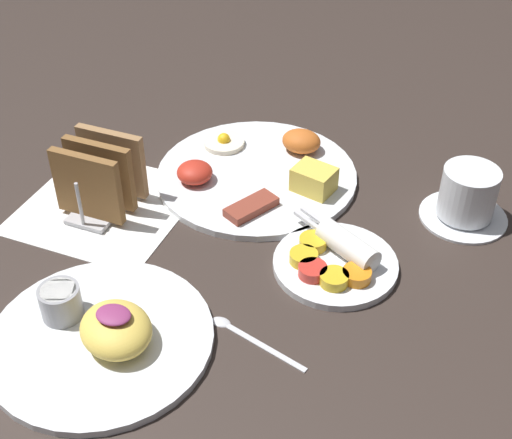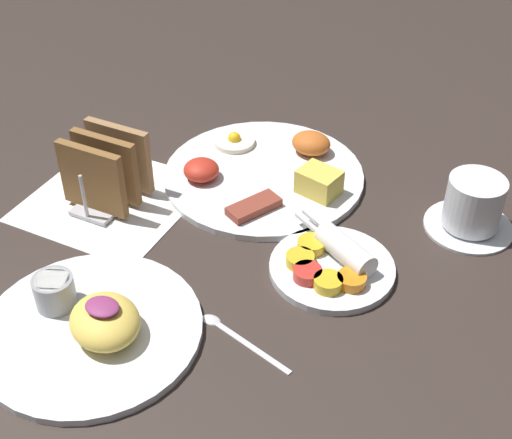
% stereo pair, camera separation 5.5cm
% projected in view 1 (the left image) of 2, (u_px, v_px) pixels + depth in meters
% --- Properties ---
extents(ground_plane, '(3.00, 3.00, 0.00)m').
position_uv_depth(ground_plane, '(218.00, 245.00, 0.94)').
color(ground_plane, '#332823').
extents(napkin_flat, '(0.22, 0.22, 0.00)m').
position_uv_depth(napkin_flat, '(106.00, 206.00, 1.00)').
color(napkin_flat, white).
rests_on(napkin_flat, ground_plane).
extents(plate_breakfast, '(0.30, 0.30, 0.05)m').
position_uv_depth(plate_breakfast, '(259.00, 172.00, 1.05)').
color(plate_breakfast, white).
rests_on(plate_breakfast, ground_plane).
extents(plate_condiments, '(0.16, 0.16, 0.04)m').
position_uv_depth(plate_condiments, '(335.00, 260.00, 0.90)').
color(plate_condiments, white).
rests_on(plate_condiments, ground_plane).
extents(plate_foreground, '(0.26, 0.26, 0.06)m').
position_uv_depth(plate_foreground, '(101.00, 332.00, 0.80)').
color(plate_foreground, white).
rests_on(plate_foreground, ground_plane).
extents(toast_rack, '(0.10, 0.12, 0.10)m').
position_uv_depth(toast_rack, '(101.00, 177.00, 0.97)').
color(toast_rack, '#B7B7BC').
rests_on(toast_rack, ground_plane).
extents(coffee_cup, '(0.12, 0.12, 0.08)m').
position_uv_depth(coffee_cup, '(467.00, 197.00, 0.96)').
color(coffee_cup, white).
rests_on(coffee_cup, ground_plane).
extents(teaspoon, '(0.13, 0.04, 0.01)m').
position_uv_depth(teaspoon, '(243.00, 333.00, 0.81)').
color(teaspoon, silver).
rests_on(teaspoon, ground_plane).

